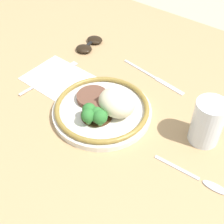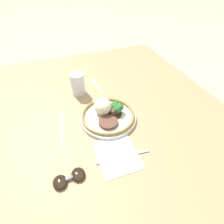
# 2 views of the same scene
# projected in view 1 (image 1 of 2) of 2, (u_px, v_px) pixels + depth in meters

# --- Properties ---
(ground_plane) EXTENTS (8.00, 8.00, 0.00)m
(ground_plane) POSITION_uv_depth(u_px,v_px,m) (90.00, 120.00, 0.80)
(ground_plane) COLOR tan
(dining_table) EXTENTS (1.45, 1.09, 0.05)m
(dining_table) POSITION_uv_depth(u_px,v_px,m) (90.00, 113.00, 0.79)
(dining_table) COLOR tan
(dining_table) RESTS_ON ground
(napkin) EXTENTS (0.17, 0.14, 0.00)m
(napkin) POSITION_uv_depth(u_px,v_px,m) (58.00, 78.00, 0.85)
(napkin) COLOR white
(napkin) RESTS_ON dining_table
(plate) EXTENTS (0.24, 0.24, 0.08)m
(plate) POSITION_uv_depth(u_px,v_px,m) (103.00, 109.00, 0.73)
(plate) COLOR silver
(plate) RESTS_ON dining_table
(juice_glass) EXTENTS (0.07, 0.07, 0.11)m
(juice_glass) POSITION_uv_depth(u_px,v_px,m) (207.00, 124.00, 0.66)
(juice_glass) COLOR #F4AD19
(juice_glass) RESTS_ON dining_table
(fork) EXTENTS (0.03, 0.19, 0.00)m
(fork) POSITION_uv_depth(u_px,v_px,m) (55.00, 75.00, 0.85)
(fork) COLOR silver
(fork) RESTS_ON napkin
(knife) EXTENTS (0.21, 0.04, 0.00)m
(knife) POSITION_uv_depth(u_px,v_px,m) (155.00, 78.00, 0.85)
(knife) COLOR silver
(knife) RESTS_ON dining_table
(spoon) EXTENTS (0.16, 0.02, 0.01)m
(spoon) POSITION_uv_depth(u_px,v_px,m) (205.00, 182.00, 0.61)
(spoon) COLOR silver
(spoon) RESTS_ON dining_table
(sunglasses) EXTENTS (0.06, 0.11, 0.02)m
(sunglasses) POSITION_uv_depth(u_px,v_px,m) (89.00, 44.00, 0.95)
(sunglasses) COLOR black
(sunglasses) RESTS_ON dining_table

